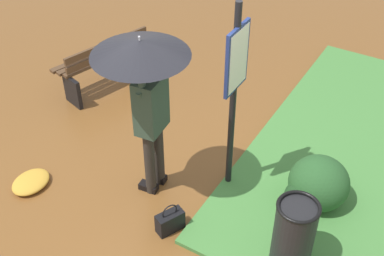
{
  "coord_description": "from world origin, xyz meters",
  "views": [
    {
      "loc": [
        3.17,
        2.51,
        4.24
      ],
      "look_at": [
        -0.5,
        0.31,
        0.85
      ],
      "focal_mm": 47.41,
      "sensor_mm": 36.0,
      "label": 1
    }
  ],
  "objects": [
    {
      "name": "trash_bin",
      "position": [
        -0.04,
        1.72,
        0.42
      ],
      "size": [
        0.42,
        0.42,
        0.83
      ],
      "color": "black",
      "rests_on": "ground_plane"
    },
    {
      "name": "info_sign_post",
      "position": [
        -0.74,
        0.68,
        1.44
      ],
      "size": [
        0.44,
        0.07,
        2.3
      ],
      "color": "black",
      "rests_on": "ground_plane"
    },
    {
      "name": "park_bench",
      "position": [
        -1.67,
        -1.92,
        0.4
      ],
      "size": [
        1.44,
        0.75,
        0.75
      ],
      "color": "black",
      "rests_on": "ground_plane"
    },
    {
      "name": "person_with_umbrella",
      "position": [
        -0.18,
        -0.03,
        1.55
      ],
      "size": [
        0.96,
        0.96,
        2.04
      ],
      "color": "#2D2823",
      "rests_on": "ground_plane"
    },
    {
      "name": "handbag",
      "position": [
        0.21,
        0.47,
        0.13
      ],
      "size": [
        0.33,
        0.26,
        0.37
      ],
      "color": "black",
      "rests_on": "ground_plane"
    },
    {
      "name": "leaf_pile_by_bench",
      "position": [
        0.49,
        -1.3,
        0.05
      ],
      "size": [
        0.48,
        0.38,
        0.11
      ],
      "color": "gold",
      "rests_on": "ground_plane"
    },
    {
      "name": "shrub_cluster",
      "position": [
        -0.93,
        1.64,
        0.28
      ],
      "size": [
        0.74,
        0.67,
        0.6
      ],
      "color": "#285628",
      "rests_on": "ground_plane"
    },
    {
      "name": "ground_plane",
      "position": [
        0.0,
        0.0,
        0.0
      ],
      "size": [
        18.0,
        18.0,
        0.0
      ],
      "primitive_type": "plane",
      "color": "brown"
    }
  ]
}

